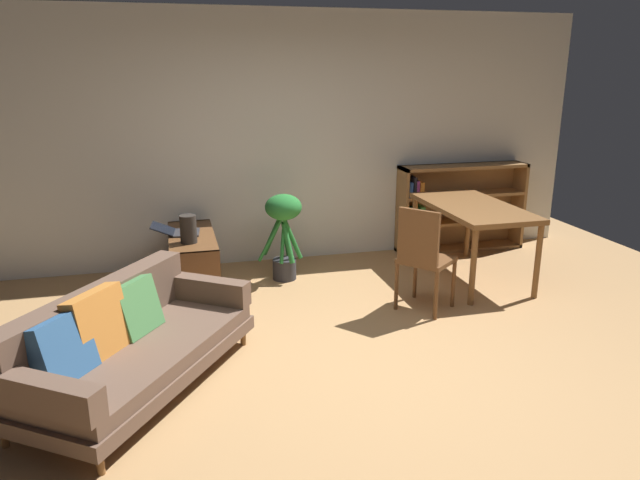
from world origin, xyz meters
TOP-DOWN VIEW (x-y plane):
  - ground_plane at (0.00, 0.00)m, footprint 8.16×8.16m
  - back_wall_panel at (0.00, 2.70)m, footprint 6.80×0.10m
  - fabric_couch at (-1.62, 0.14)m, footprint 1.69×1.94m
  - media_console at (-1.09, 1.91)m, footprint 0.43×1.16m
  - open_laptop at (-1.21, 1.99)m, footprint 0.48×0.32m
  - desk_speaker at (-1.12, 1.66)m, footprint 0.15×0.15m
  - potted_floor_plant at (-0.18, 1.99)m, footprint 0.46×0.46m
  - dining_table at (1.69, 1.55)m, footprint 0.77×1.45m
  - dining_chair_near at (0.85, 0.87)m, footprint 0.57×0.58m
  - bookshelf at (1.97, 2.53)m, footprint 1.54×0.31m

SIDE VIEW (x-z plane):
  - ground_plane at x=0.00m, z-range 0.00..0.00m
  - media_console at x=-1.09m, z-range 0.00..0.55m
  - fabric_couch at x=-1.62m, z-range -0.03..0.71m
  - bookshelf at x=1.97m, z-range -0.01..1.01m
  - dining_chair_near at x=0.85m, z-range 0.06..1.01m
  - potted_floor_plant at x=-0.18m, z-range 0.13..1.02m
  - open_laptop at x=-1.21m, z-range 0.53..0.63m
  - desk_speaker at x=-1.12m, z-range 0.55..0.81m
  - dining_table at x=1.69m, z-range 0.31..1.08m
  - back_wall_panel at x=0.00m, z-range 0.00..2.70m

